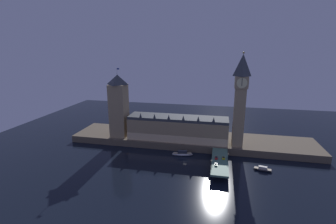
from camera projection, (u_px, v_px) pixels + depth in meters
name	position (u px, v px, depth m)	size (l,w,h in m)	color
ground_plane	(185.00, 161.00, 190.55)	(400.00, 400.00, 0.00)	black
embankment	(191.00, 140.00, 226.71)	(220.00, 42.00, 6.11)	brown
parliament_hall	(178.00, 128.00, 218.32)	(88.36, 21.91, 24.90)	tan
clock_tower	(240.00, 98.00, 195.05)	(10.69, 10.80, 77.20)	tan
victoria_tower	(119.00, 106.00, 222.35)	(14.77, 14.77, 63.15)	tan
bridge	(220.00, 162.00, 179.41)	(11.98, 46.00, 5.72)	#4C7560
car_northbound_lead	(216.00, 158.00, 181.81)	(2.05, 4.59, 1.31)	red
car_northbound_trail	(216.00, 165.00, 171.04)	(1.96, 4.00, 1.43)	#235633
car_southbound_trail	(224.00, 158.00, 181.44)	(2.05, 4.38, 1.31)	yellow
pedestrian_near_rail	(212.00, 165.00, 169.48)	(0.38, 0.38, 1.63)	black
pedestrian_mid_walk	(227.00, 157.00, 181.70)	(0.38, 0.38, 1.77)	black
street_lamp_near	(212.00, 163.00, 165.11)	(1.34, 0.60, 6.90)	#2D3333
street_lamp_mid	(228.00, 156.00, 176.87)	(1.34, 0.60, 6.15)	#2D3333
boat_upstream	(182.00, 154.00, 200.32)	(17.47, 7.00, 4.35)	white
boat_downstream	(263.00, 169.00, 175.31)	(13.58, 6.49, 3.30)	#28282D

